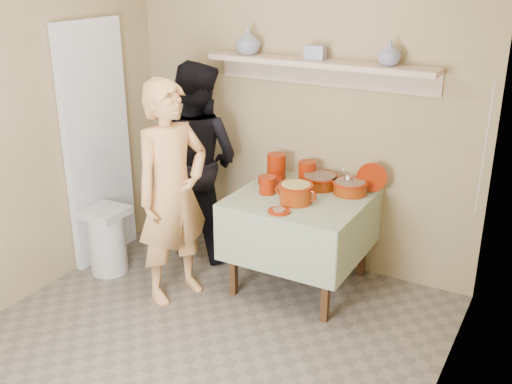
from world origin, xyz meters
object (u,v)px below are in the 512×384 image
Objects in this scene: person_helper at (196,161)px; serving_table at (301,210)px; trash_bin at (107,240)px; person_cook at (172,193)px; cazuela_rice at (296,192)px.

person_helper reaches higher than serving_table.
person_helper is 1.72× the size of serving_table.
person_cook is at bearing -1.55° from trash_bin.
person_helper is (-0.28, 0.71, 0.00)m from person_cook.
person_helper is 1.07m from serving_table.
serving_table is at bearing 97.13° from cazuela_rice.
trash_bin is at bearing -158.92° from serving_table.
cazuela_rice is 0.59× the size of trash_bin.
person_cook is at bearing 113.29° from person_helper.
cazuela_rice is at bearing 15.64° from trash_bin.
person_helper is 1.10m from cazuela_rice.
trash_bin is (-0.43, -0.69, -0.55)m from person_helper.
person_cook is at bearing -150.92° from cazuela_rice.
trash_bin is (-1.49, -0.42, -0.56)m from cazuela_rice.
trash_bin is (-1.47, -0.57, -0.36)m from serving_table.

